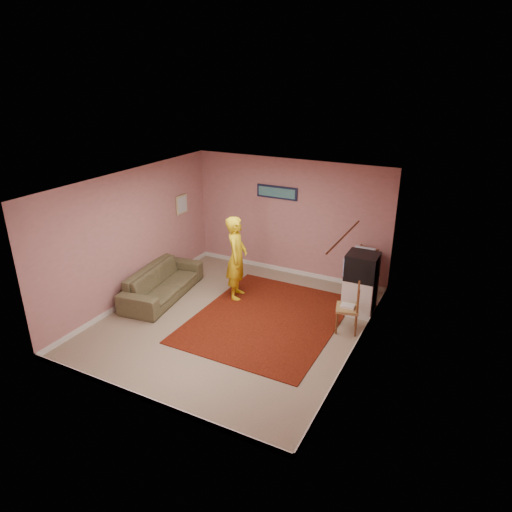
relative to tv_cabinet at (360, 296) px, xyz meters
The scene contains 26 objects.
ground 2.41m from the tv_cabinet, 144.74° to the right, with size 5.00×5.00×0.00m, color gray.
wall_back 2.44m from the tv_cabinet, 150.09° to the left, with size 4.50×0.02×2.60m, color #B6787D.
wall_front 4.44m from the tv_cabinet, 116.69° to the right, with size 4.50×0.02×2.60m, color #B6787D.
wall_left 4.52m from the tv_cabinet, 161.83° to the right, with size 0.02×5.00×2.60m, color #B6787D.
wall_right 1.70m from the tv_cabinet, 77.72° to the right, with size 0.02×5.00×2.60m, color #B6787D.
ceiling 3.28m from the tv_cabinet, 144.74° to the right, with size 4.50×5.00×0.02m, color white.
baseboard_back 2.27m from the tv_cabinet, 150.32° to the left, with size 4.50×0.02×0.10m, color silver.
baseboard_front 4.34m from the tv_cabinet, 116.75° to the right, with size 4.50×0.02×0.10m, color silver.
baseboard_left 4.42m from the tv_cabinet, 161.79° to the right, with size 0.02×5.00×0.10m, color silver.
baseboard_right 1.44m from the tv_cabinet, 78.12° to the right, with size 0.02×5.00×0.10m, color silver.
window 2.54m from the tv_cabinet, 82.65° to the right, with size 0.01×1.10×1.50m, color black.
curtain_sheer 2.60m from the tv_cabinet, 83.42° to the right, with size 0.01×0.75×2.10m, color white.
curtain_floral 1.96m from the tv_cabinet, 81.28° to the right, with size 0.01×0.35×2.10m, color white.
curtain_rod 3.02m from the tv_cabinet, 83.74° to the right, with size 0.02×0.02×1.40m, color brown.
picture_back 2.91m from the tv_cabinet, 154.19° to the left, with size 0.95×0.04×0.28m.
picture_left 4.34m from the tv_cabinet, behind, with size 0.04×0.38×0.42m.
area_rug 1.80m from the tv_cabinet, 144.74° to the right, with size 2.53×3.16×0.02m, color black.
tv_cabinet is the anchor object (origin of this frame).
crt_tv 0.61m from the tv_cabinet, behind, with size 0.59×0.53×0.49m.
chair_a 0.81m from the tv_cabinet, 102.32° to the left, with size 0.57×0.56×0.55m.
dvd_player 0.79m from the tv_cabinet, 102.32° to the left, with size 0.38×0.27×0.07m, color silver.
blue_throw 0.95m from the tv_cabinet, 101.32° to the left, with size 0.41×0.05×0.43m, color #94C6F3.
chair_b 0.75m from the tv_cabinet, 91.83° to the right, with size 0.48×0.49×0.49m.
game_console 0.74m from the tv_cabinet, 91.83° to the right, with size 0.24×0.17×0.05m, color white.
sofa 3.92m from the tv_cabinet, 162.98° to the right, with size 2.09×0.82×0.61m, color brown.
person 2.49m from the tv_cabinet, 168.78° to the right, with size 0.62×0.41×1.71m, color yellow.
Camera 1 is at (3.72, -6.35, 4.30)m, focal length 32.00 mm.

